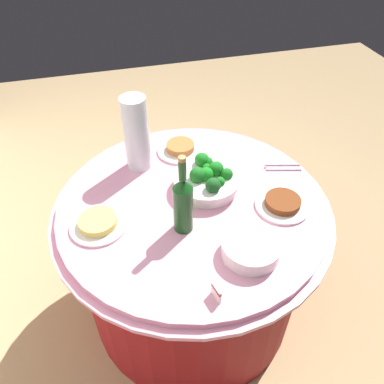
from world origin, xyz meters
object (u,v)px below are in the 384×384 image
Objects in this scene: plate_stack at (251,248)px; wine_bottle at (183,203)px; broccoli_bowl at (207,180)px; food_plate_stir_fry at (282,203)px; serving_tongs at (281,167)px; food_plate_peanuts at (180,149)px; label_placard_front at (216,292)px; decorative_fruit_vase at (137,137)px; food_plate_noodles at (98,223)px.

wine_bottle is (0.18, 0.20, 0.10)m from plate_stack.
broccoli_bowl reaches higher than food_plate_stir_fry.
food_plate_peanuts is (0.24, 0.41, 0.01)m from serving_tongs.
plate_stack is 0.67m from food_plate_peanuts.
plate_stack is at bearing -50.90° from label_placard_front.
plate_stack is 0.69m from decorative_fruit_vase.
broccoli_bowl reaches higher than plate_stack.
food_plate_peanuts is at bearing 9.02° from broccoli_bowl.
plate_stack is at bearing -172.08° from food_plate_peanuts.
wine_bottle is 1.53× the size of food_plate_noodles.
serving_tongs is 0.75m from label_placard_front.
label_placard_front reaches higher than serving_tongs.
food_plate_peanuts reaches higher than food_plate_noodles.
label_placard_front is (-0.33, -0.03, -0.10)m from wine_bottle.
food_plate_peanuts is at bearing 32.96° from food_plate_stir_fry.
food_plate_noodles is 0.54m from label_placard_front.
wine_bottle is 0.58m from serving_tongs.
decorative_fruit_vase is 1.55× the size of food_plate_noodles.
broccoli_bowl is 5.09× the size of label_placard_front.
decorative_fruit_vase is 0.25m from food_plate_peanuts.
decorative_fruit_vase is at bearing -32.63° from food_plate_noodles.
broccoli_bowl is 0.37m from serving_tongs.
food_plate_noodles is at bearing 61.66° from plate_stack.
food_plate_stir_fry is (0.01, -0.41, -0.11)m from wine_bottle.
plate_stack reaches higher than food_plate_peanuts.
decorative_fruit_vase reaches higher than wine_bottle.
food_plate_stir_fry is 4.00× the size of label_placard_front.
food_plate_peanuts is (0.48, -0.11, -0.11)m from wine_bottle.
food_plate_noodles is at bearing 132.93° from food_plate_peanuts.
serving_tongs is 0.25m from food_plate_stir_fry.
label_placard_front is (-0.33, 0.39, 0.01)m from food_plate_stir_fry.
broccoli_bowl reaches higher than serving_tongs.
food_plate_peanuts is at bearing -74.90° from decorative_fruit_vase.
serving_tongs is (0.04, -0.37, -0.04)m from broccoli_bowl.
wine_bottle is 0.43m from food_plate_stir_fry.
label_placard_front is at bearing 129.10° from plate_stack.
serving_tongs is (-0.19, -0.62, -0.15)m from decorative_fruit_vase.
food_plate_stir_fry reaches higher than serving_tongs.
broccoli_bowl reaches higher than food_plate_peanuts.
food_plate_noodles is at bearing 100.05° from serving_tongs.
serving_tongs is 0.84m from food_plate_noodles.
plate_stack is at bearing -118.34° from food_plate_noodles.
wine_bottle is at bearing -106.27° from food_plate_noodles.
food_plate_peanuts reaches higher than serving_tongs.
food_plate_stir_fry and food_plate_noodles have the same top height.
food_plate_stir_fry is at bearing -125.60° from broccoli_bowl.
food_plate_noodles is (-0.10, 0.46, -0.03)m from broccoli_bowl.
food_plate_noodles is at bearing 102.61° from broccoli_bowl.
food_plate_stir_fry is at bearing -96.53° from food_plate_noodles.
decorative_fruit_vase is at bearing 13.06° from wine_bottle.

